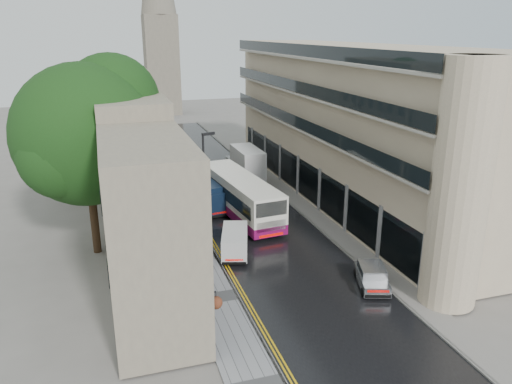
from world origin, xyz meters
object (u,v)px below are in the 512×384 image
navy_van (206,203)px  white_van (223,251)px  cream_bus (242,211)px  lamp_post_far (163,150)px  lamp_post_near (205,194)px  tree_far (93,133)px  silver_hatchback (364,286)px  tree_near (88,159)px  pedestrian (181,213)px  white_lorry (241,171)px

navy_van → white_van: bearing=-103.2°
cream_bus → lamp_post_far: bearing=100.4°
lamp_post_near → tree_far: bearing=98.4°
silver_hatchback → lamp_post_far: lamp_post_far is taller
tree_near → white_van: size_ratio=3.40×
tree_far → silver_hatchback: (14.91, -24.47, -5.52)m
white_van → navy_van: 8.91m
pedestrian → lamp_post_far: lamp_post_far is taller
white_lorry → lamp_post_near: lamp_post_near is taller
navy_van → lamp_post_near: size_ratio=0.62×
navy_van → lamp_post_near: bearing=-110.4°
tree_near → cream_bus: size_ratio=1.11×
tree_near → silver_hatchback: size_ratio=3.76×
white_lorry → pedestrian: bearing=-133.4°
cream_bus → white_van: size_ratio=3.06×
white_van → lamp_post_near: 4.21m
tree_far → navy_van: 13.19m
cream_bus → navy_van: 4.29m
tree_near → lamp_post_far: size_ratio=1.90×
white_van → navy_van: bearing=101.8°
tree_far → white_lorry: size_ratio=1.67×
tree_far → lamp_post_far: size_ratio=1.71×
tree_far → navy_van: bearing=-45.1°
silver_hatchback → white_van: white_van is taller
tree_far → pedestrian: tree_far is taller
silver_hatchback → white_van: size_ratio=0.90×
tree_near → lamp_post_far: 16.43m
white_lorry → tree_far: bearing=171.3°
tree_near → white_lorry: size_ratio=1.86×
navy_van → pedestrian: (-2.29, -1.13, -0.24)m
tree_far → lamp_post_near: tree_far is taller
pedestrian → lamp_post_near: 6.35m
tree_far → white_van: tree_far is taller
tree_near → white_van: 11.13m
lamp_post_near → navy_van: bearing=60.8°
cream_bus → white_van: 5.89m
tree_near → navy_van: 11.40m
cream_bus → pedestrian: (-4.35, 2.62, -0.60)m
pedestrian → cream_bus: bearing=161.6°
tree_near → white_lorry: 18.53m
navy_van → lamp_post_far: size_ratio=0.73×
cream_bus → lamp_post_near: (-3.44, -2.76, 2.65)m
white_lorry → navy_van: size_ratio=1.41×
tree_near → lamp_post_near: (7.57, -2.20, -2.57)m
tree_far → lamp_post_near: 16.95m
pedestrian → lamp_post_near: size_ratio=0.24×
white_van → lamp_post_far: (-1.39, 19.17, 2.83)m
tree_near → silver_hatchback: tree_near is taller
white_van → tree_near: bearing=167.7°
silver_hatchback → navy_van: bearing=129.9°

